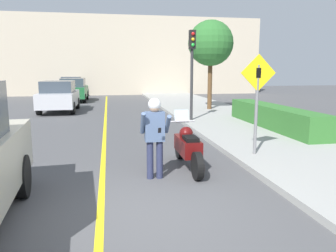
{
  "coord_description": "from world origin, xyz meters",
  "views": [
    {
      "loc": [
        -0.42,
        -4.89,
        2.23
      ],
      "look_at": [
        0.91,
        2.44,
        0.96
      ],
      "focal_mm": 35.0,
      "sensor_mm": 36.0,
      "label": 1
    }
  ],
  "objects": [
    {
      "name": "street_tree",
      "position": [
        5.03,
        12.38,
        3.65
      ],
      "size": [
        2.42,
        2.42,
        4.74
      ],
      "color": "brown",
      "rests_on": "sidewalk_curb"
    },
    {
      "name": "ground_plane",
      "position": [
        0.0,
        0.0,
        0.0
      ],
      "size": [
        80.0,
        80.0,
        0.0
      ],
      "primitive_type": "plane",
      "color": "#4C4C4F"
    },
    {
      "name": "building_backdrop",
      "position": [
        0.0,
        26.0,
        3.55
      ],
      "size": [
        28.0,
        1.2,
        7.11
      ],
      "color": "beige",
      "rests_on": "ground"
    },
    {
      "name": "parked_car_blue",
      "position": [
        -3.61,
        25.62,
        0.86
      ],
      "size": [
        1.88,
        4.2,
        1.68
      ],
      "color": "black",
      "rests_on": "ground"
    },
    {
      "name": "motorcycle",
      "position": [
        1.34,
        2.25,
        0.5
      ],
      "size": [
        0.62,
        2.3,
        1.28
      ],
      "color": "black",
      "rests_on": "ground"
    },
    {
      "name": "person_biker",
      "position": [
        0.49,
        1.63,
        1.03
      ],
      "size": [
        0.59,
        0.47,
        1.68
      ],
      "color": "#282D4C",
      "rests_on": "ground"
    },
    {
      "name": "parked_car_green",
      "position": [
        -2.91,
        19.77,
        0.86
      ],
      "size": [
        1.88,
        4.2,
        1.68
      ],
      "color": "black",
      "rests_on": "ground"
    },
    {
      "name": "traffic_light",
      "position": [
        3.04,
        8.59,
        2.73
      ],
      "size": [
        0.26,
        0.3,
        3.73
      ],
      "color": "#2D2D30",
      "rests_on": "sidewalk_curb"
    },
    {
      "name": "hedge_row",
      "position": [
        5.6,
        6.34,
        0.54
      ],
      "size": [
        0.9,
        5.96,
        0.79
      ],
      "color": "#33702D",
      "rests_on": "sidewalk_curb"
    },
    {
      "name": "crossing_sign",
      "position": [
        3.19,
        2.66,
        1.64
      ],
      "size": [
        0.91,
        0.08,
        2.49
      ],
      "color": "slate",
      "rests_on": "sidewalk_curb"
    },
    {
      "name": "road_center_line",
      "position": [
        -0.6,
        6.0,
        0.0
      ],
      "size": [
        0.12,
        36.0,
        0.01
      ],
      "color": "yellow",
      "rests_on": "ground"
    },
    {
      "name": "sidewalk_curb",
      "position": [
        4.8,
        4.0,
        0.07
      ],
      "size": [
        4.4,
        44.0,
        0.14
      ],
      "color": "#9E9E99",
      "rests_on": "ground"
    },
    {
      "name": "parked_car_silver",
      "position": [
        -3.08,
        13.7,
        0.86
      ],
      "size": [
        1.88,
        4.2,
        1.68
      ],
      "color": "black",
      "rests_on": "ground"
    }
  ]
}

